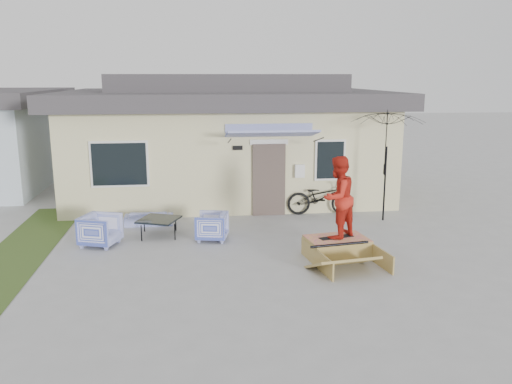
{
  "coord_description": "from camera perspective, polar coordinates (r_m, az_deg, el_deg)",
  "views": [
    {
      "loc": [
        -1.17,
        -10.29,
        4.01
      ],
      "look_at": [
        0.3,
        1.8,
        1.3
      ],
      "focal_mm": 36.87,
      "sensor_mm": 36.0,
      "label": 1
    }
  ],
  "objects": [
    {
      "name": "skateboard",
      "position": [
        11.97,
        8.72,
        -4.81
      ],
      "size": [
        0.84,
        0.41,
        0.05
      ],
      "primitive_type": "cube",
      "rotation": [
        0.0,
        0.0,
        0.27
      ],
      "color": "black",
      "rests_on": "skate_ramp"
    },
    {
      "name": "loveseat",
      "position": [
        14.7,
        -11.55,
        -2.51
      ],
      "size": [
        1.31,
        0.38,
        0.51
      ],
      "primitive_type": "imported",
      "rotation": [
        0.0,
        0.0,
        3.14
      ],
      "color": "#3346B7",
      "rests_on": "ground"
    },
    {
      "name": "skate_ramp",
      "position": [
        12.0,
        8.76,
        -6.0
      ],
      "size": [
        1.58,
        1.96,
        0.44
      ],
      "primitive_type": null,
      "rotation": [
        0.0,
        0.0,
        0.15
      ],
      "color": "olive",
      "rests_on": "ground"
    },
    {
      "name": "armchair_left",
      "position": [
        13.16,
        -16.54,
        -3.82
      ],
      "size": [
        0.99,
        1.02,
        0.84
      ],
      "primitive_type": "imported",
      "rotation": [
        0.0,
        0.0,
        1.24
      ],
      "color": "#3346B7",
      "rests_on": "ground"
    },
    {
      "name": "armchair_right",
      "position": [
        13.1,
        -4.83,
        -3.59
      ],
      "size": [
        0.83,
        0.86,
        0.76
      ],
      "primitive_type": "imported",
      "rotation": [
        0.0,
        0.0,
        -1.78
      ],
      "color": "#3346B7",
      "rests_on": "ground"
    },
    {
      "name": "patio_umbrella",
      "position": [
        14.98,
        13.93,
        3.49
      ],
      "size": [
        2.29,
        2.17,
        2.2
      ],
      "color": "black",
      "rests_on": "ground"
    },
    {
      "name": "ground",
      "position": [
        11.11,
        -0.42,
        -8.62
      ],
      "size": [
        90.0,
        90.0,
        0.0
      ],
      "primitive_type": "plane",
      "color": "#9D9D9D",
      "rests_on": "ground"
    },
    {
      "name": "skater",
      "position": [
        11.72,
        8.87,
        -0.41
      ],
      "size": [
        1.13,
        1.1,
        1.83
      ],
      "primitive_type": "imported",
      "rotation": [
        0.0,
        0.0,
        3.82
      ],
      "color": "red",
      "rests_on": "skateboard"
    },
    {
      "name": "coffee_table",
      "position": [
        13.65,
        -10.47,
        -3.77
      ],
      "size": [
        1.18,
        1.18,
        0.45
      ],
      "primitive_type": "cube",
      "rotation": [
        0.0,
        0.0,
        -0.37
      ],
      "color": "black",
      "rests_on": "ground"
    },
    {
      "name": "house",
      "position": [
        18.44,
        -3.27,
        6.08
      ],
      "size": [
        10.8,
        8.49,
        4.1
      ],
      "color": "beige",
      "rests_on": "ground"
    },
    {
      "name": "bicycle",
      "position": [
        15.5,
        7.05,
        -0.15
      ],
      "size": [
        2.01,
        0.83,
        1.26
      ],
      "primitive_type": "imported",
      "rotation": [
        0.0,
        0.0,
        1.5
      ],
      "color": "black",
      "rests_on": "ground"
    },
    {
      "name": "grass_strip",
      "position": [
        13.54,
        -24.02,
        -5.79
      ],
      "size": [
        1.4,
        8.0,
        0.01
      ],
      "primitive_type": "cube",
      "color": "#334B1D",
      "rests_on": "ground"
    }
  ]
}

